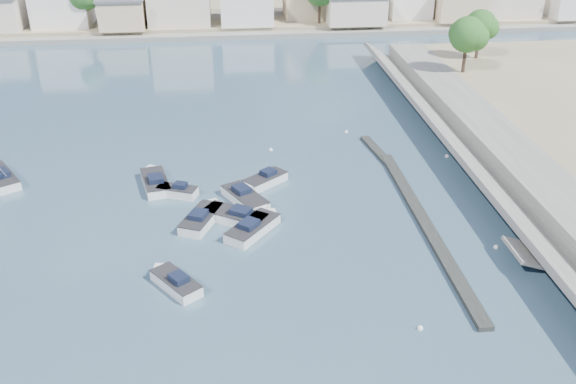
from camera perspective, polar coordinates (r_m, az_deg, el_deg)
The scene contains 16 objects.
ground at distance 77.60m, azimuth 0.60°, elevation 8.04°, with size 400.00×400.00×0.00m, color #283C50.
seawall_walkway at distance 58.65m, azimuth 22.07°, elevation 0.08°, with size 5.00×90.00×1.80m, color slate.
breakwater at distance 54.38m, azimuth 11.17°, elevation -1.34°, with size 2.00×31.02×0.35m.
far_shore_land at distance 127.44m, azimuth -2.18°, elevation 16.17°, with size 160.00×40.00×1.40m, color gray.
far_shore_quay at distance 107.07m, azimuth -1.35°, elevation 13.79°, with size 160.00×2.50×0.80m, color slate.
shore_trees at distance 104.02m, azimuth 3.54°, elevation 16.62°, with size 74.56×38.32×7.92m.
motorboat_a at distance 44.71m, azimuth -10.07°, elevation -7.90°, with size 3.74×4.25×1.48m.
motorboat_b at distance 51.88m, azimuth -7.58°, elevation -2.28°, with size 3.66×5.28×1.48m.
motorboat_c at distance 51.83m, azimuth -4.97°, elevation -2.15°, with size 5.48×4.52×1.48m.
motorboat_d at distance 57.18m, azimuth -2.22°, elevation 0.95°, with size 4.31×3.99×1.48m.
motorboat_e at distance 58.33m, azimuth -11.75°, elevation 0.92°, with size 3.11×5.76×1.48m.
motorboat_f at distance 56.25m, azimuth -10.00°, elevation 0.05°, with size 3.89×2.58×1.48m.
motorboat_g at distance 54.18m, azimuth -3.69°, elevation -0.69°, with size 4.10×5.47×1.48m.
motorboat_h at distance 50.21m, azimuth -2.98°, elevation -3.14°, with size 4.65×5.12×1.48m.
sailboat at distance 63.58m, azimuth -24.25°, elevation 1.29°, with size 4.68×5.94×9.00m.
mooring_buoys at distance 53.51m, azimuth 8.63°, elevation -1.76°, with size 17.41×38.20×0.39m.
Camera 1 is at (-8.46, -32.60, 26.06)m, focal length 40.00 mm.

